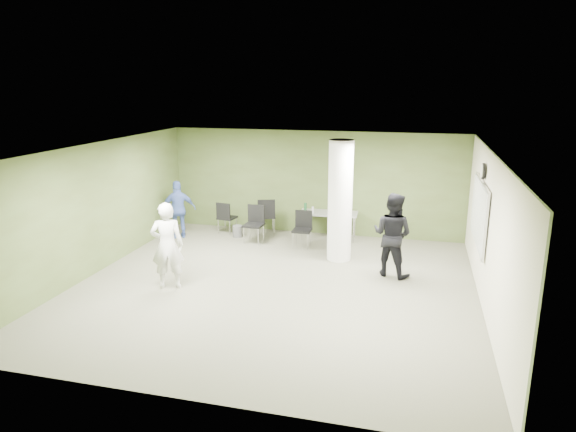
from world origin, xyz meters
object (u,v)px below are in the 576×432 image
(man_blue, at_px, (179,210))
(woman_white, at_px, (167,246))
(man_black, at_px, (392,235))
(chair_back_left, at_px, (226,215))
(folding_table, at_px, (328,214))

(man_blue, bearing_deg, woman_white, 82.88)
(woman_white, height_order, man_blue, woman_white)
(woman_white, distance_m, man_black, 4.67)
(man_blue, bearing_deg, chair_back_left, -178.26)
(chair_back_left, bearing_deg, man_black, 165.12)
(chair_back_left, distance_m, woman_white, 3.90)
(chair_back_left, height_order, man_blue, man_blue)
(folding_table, bearing_deg, chair_back_left, -178.66)
(chair_back_left, xyz_separation_m, woman_white, (0.26, -3.88, 0.37))
(woman_white, bearing_deg, man_blue, -88.71)
(folding_table, height_order, chair_back_left, folding_table)
(folding_table, xyz_separation_m, woman_white, (-2.52, -4.10, 0.22))
(chair_back_left, height_order, woman_white, woman_white)
(folding_table, distance_m, man_black, 2.91)
(folding_table, height_order, man_blue, man_blue)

